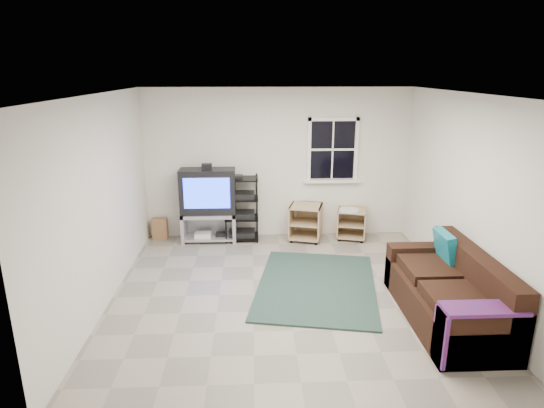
{
  "coord_description": "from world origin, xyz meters",
  "views": [
    {
      "loc": [
        -0.44,
        -5.46,
        2.87
      ],
      "look_at": [
        -0.18,
        0.4,
        1.14
      ],
      "focal_mm": 30.0,
      "sensor_mm": 36.0,
      "label": 1
    }
  ],
  "objects_px": {
    "av_rack": "(242,212)",
    "side_table_right": "(351,221)",
    "side_table_left": "(306,221)",
    "sofa": "(450,295)",
    "tv_unit": "(208,199)"
  },
  "relations": [
    {
      "from": "av_rack",
      "to": "side_table_right",
      "type": "bearing_deg",
      "value": -0.24
    },
    {
      "from": "sofa",
      "to": "tv_unit",
      "type": "bearing_deg",
      "value": 137.95
    },
    {
      "from": "side_table_left",
      "to": "sofa",
      "type": "distance_m",
      "value": 3.1
    },
    {
      "from": "av_rack",
      "to": "side_table_left",
      "type": "height_order",
      "value": "av_rack"
    },
    {
      "from": "tv_unit",
      "to": "sofa",
      "type": "bearing_deg",
      "value": -42.05
    },
    {
      "from": "av_rack",
      "to": "side_table_left",
      "type": "relative_size",
      "value": 1.77
    },
    {
      "from": "side_table_right",
      "to": "sofa",
      "type": "height_order",
      "value": "sofa"
    },
    {
      "from": "tv_unit",
      "to": "av_rack",
      "type": "relative_size",
      "value": 1.19
    },
    {
      "from": "tv_unit",
      "to": "av_rack",
      "type": "height_order",
      "value": "tv_unit"
    },
    {
      "from": "tv_unit",
      "to": "side_table_left",
      "type": "bearing_deg",
      "value": 0.39
    },
    {
      "from": "side_table_left",
      "to": "av_rack",
      "type": "bearing_deg",
      "value": 179.22
    },
    {
      "from": "tv_unit",
      "to": "side_table_left",
      "type": "xyz_separation_m",
      "value": [
        1.69,
        0.01,
        -0.42
      ]
    },
    {
      "from": "tv_unit",
      "to": "sofa",
      "type": "xyz_separation_m",
      "value": [
        3.07,
        -2.77,
        -0.43
      ]
    },
    {
      "from": "tv_unit",
      "to": "side_table_left",
      "type": "relative_size",
      "value": 2.11
    },
    {
      "from": "tv_unit",
      "to": "side_table_right",
      "type": "distance_m",
      "value": 2.54
    }
  ]
}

